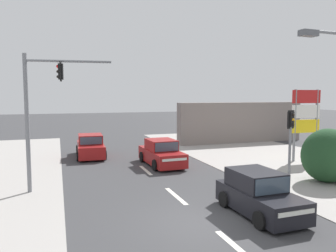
{
  "coord_description": "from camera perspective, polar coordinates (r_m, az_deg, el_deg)",
  "views": [
    {
      "loc": [
        -4.63,
        -9.64,
        4.23
      ],
      "look_at": [
        -0.02,
        4.0,
        2.88
      ],
      "focal_mm": 35.0,
      "sensor_mm": 36.0,
      "label": 1
    }
  ],
  "objects": [
    {
      "name": "sedan_receding_far",
      "position": [
        19.94,
        -1.16,
        -4.82
      ],
      "size": [
        2.02,
        4.3,
        1.56
      ],
      "color": "maroon",
      "rests_on": "ground"
    },
    {
      "name": "roadside_bush",
      "position": [
        17.81,
        26.49,
        -4.87
      ],
      "size": [
        2.72,
        2.33,
        2.63
      ],
      "color": "#1E4223",
      "rests_on": "ground"
    },
    {
      "name": "sedan_kerbside_parked",
      "position": [
        23.18,
        -13.34,
        -3.53
      ],
      "size": [
        2.02,
        4.3,
        1.56
      ],
      "color": "maroon",
      "rests_on": "ground"
    },
    {
      "name": "hatchback_oncoming_near",
      "position": [
        12.36,
        15.52,
        -11.42
      ],
      "size": [
        1.85,
        3.68,
        1.53
      ],
      "color": "black",
      "rests_on": "ground"
    },
    {
      "name": "lane_dash_near",
      "position": [
        9.88,
        12.04,
        -20.09
      ],
      "size": [
        0.2,
        2.4,
        0.01
      ],
      "primitive_type": "cube",
      "color": "silver",
      "rests_on": "ground"
    },
    {
      "name": "traffic_signal_mast",
      "position": [
        15.12,
        -21.42,
        3.49
      ],
      "size": [
        3.67,
        0.56,
        6.0
      ],
      "color": "slate",
      "rests_on": "ground"
    },
    {
      "name": "lane_dash_far",
      "position": [
        18.72,
        -3.91,
        -7.69
      ],
      "size": [
        0.2,
        2.4,
        0.01
      ],
      "primitive_type": "cube",
      "color": "silver",
      "rests_on": "ground"
    },
    {
      "name": "pedestal_signal_right_kerb",
      "position": [
        15.91,
        20.55,
        -1.52
      ],
      "size": [
        0.43,
        0.31,
        3.56
      ],
      "color": "slate",
      "rests_on": "ground"
    },
    {
      "name": "shopping_plaza_sign",
      "position": [
        22.81,
        22.88,
        1.81
      ],
      "size": [
        2.1,
        0.16,
        4.6
      ],
      "color": "slate",
      "rests_on": "ground"
    },
    {
      "name": "lane_dash_mid",
      "position": [
        14.11,
        1.39,
        -12.07
      ],
      "size": [
        0.2,
        2.4,
        0.01
      ],
      "primitive_type": "cube",
      "color": "silver",
      "rests_on": "ground"
    },
    {
      "name": "ground_plane",
      "position": [
        11.5,
        6.74,
        -16.26
      ],
      "size": [
        140.0,
        140.0,
        0.0
      ],
      "primitive_type": "plane",
      "color": "#3A3A3D"
    },
    {
      "name": "shopfront_wall_far",
      "position": [
        30.13,
        12.64,
        0.61
      ],
      "size": [
        12.0,
        1.0,
        3.6
      ],
      "primitive_type": "cube",
      "color": "gray",
      "rests_on": "ground"
    }
  ]
}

